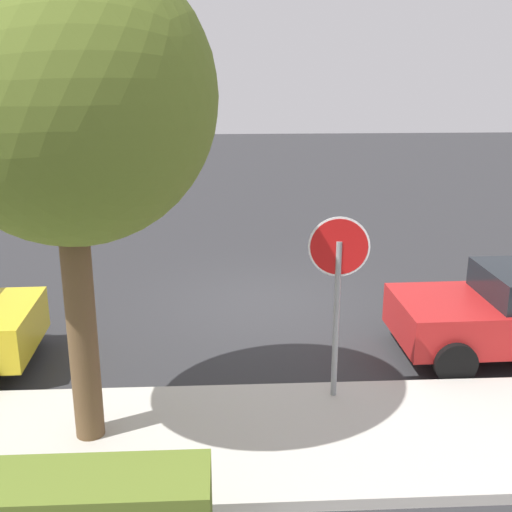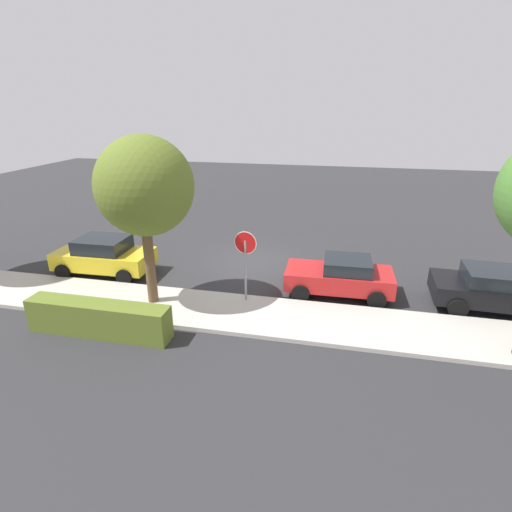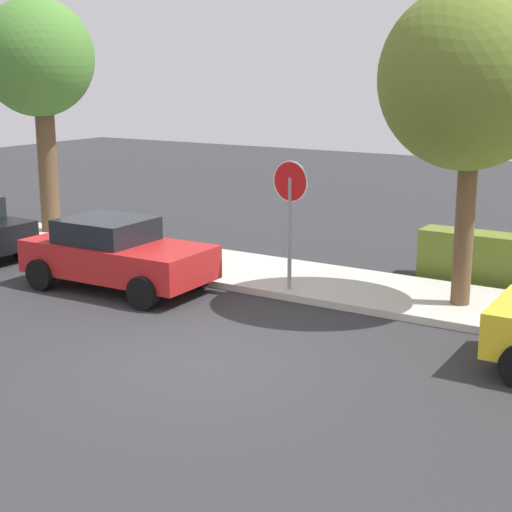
% 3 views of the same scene
% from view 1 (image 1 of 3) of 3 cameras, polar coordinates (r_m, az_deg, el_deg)
% --- Properties ---
extents(ground_plane, '(60.00, 60.00, 0.00)m').
position_cam_1_polar(ground_plane, '(12.59, 0.86, -4.24)').
color(ground_plane, '#2D2D30').
extents(sidewalk_curb, '(32.00, 2.56, 0.14)m').
position_cam_1_polar(sidewalk_curb, '(8.29, 3.20, -15.86)').
color(sidewalk_curb, beige).
rests_on(sidewalk_curb, ground_plane).
extents(stop_sign, '(0.79, 0.10, 2.67)m').
position_cam_1_polar(stop_sign, '(8.44, 7.29, -1.98)').
color(stop_sign, gray).
rests_on(stop_sign, ground_plane).
extents(street_tree_far, '(3.13, 3.13, 5.81)m').
position_cam_1_polar(street_tree_far, '(7.26, -16.12, 13.24)').
color(street_tree_far, brown).
rests_on(street_tree_far, ground_plane).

